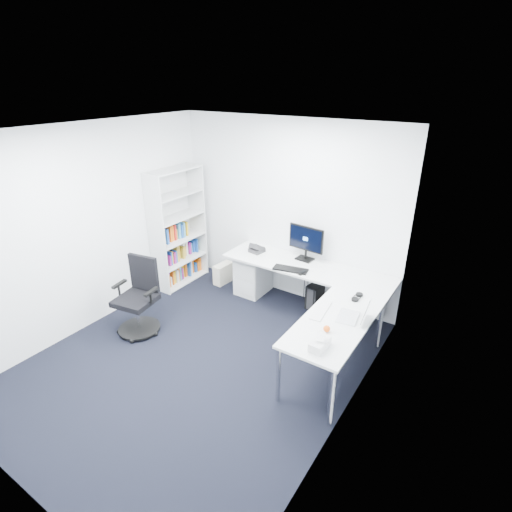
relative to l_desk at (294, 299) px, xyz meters
The scene contains 21 objects.
ground 1.55m from the l_desk, 111.45° to the right, with size 4.20×4.20×0.00m, color black.
ceiling 2.78m from the l_desk, 111.45° to the right, with size 4.20×4.20×0.00m, color white.
wall_back 1.33m from the l_desk, 128.16° to the left, with size 3.60×0.02×2.70m, color white.
wall_left 2.91m from the l_desk, 149.22° to the right, with size 0.02×4.20×2.70m, color white.
wall_right 2.12m from the l_desk, 48.24° to the right, with size 0.02×4.20×2.70m, color white.
l_desk is the anchor object (origin of this frame).
drawer_pedestal 1.04m from the l_desk, 156.81° to the left, with size 0.42×0.52×0.64m, color silver.
bookshelf 2.26m from the l_desk, behind, with size 0.37×0.96×1.92m, color silver, non-canonical shape.
task_chair 2.14m from the l_desk, 140.05° to the right, with size 0.58×0.58×1.04m, color black, non-canonical shape.
black_pc_tower 0.60m from the l_desk, 80.58° to the left, with size 0.17×0.39×0.38m, color black.
beige_pc_tower 1.61m from the l_desk, 165.71° to the left, with size 0.16×0.35×0.34m, color beige.
power_strip 0.78m from the l_desk, 64.54° to the left, with size 0.38×0.07×0.04m, color silver.
monitor 0.83m from the l_desk, 103.03° to the left, with size 0.55×0.18×0.53m, color black, non-canonical shape.
black_keyboard 0.41m from the l_desk, 138.64° to the left, with size 0.48×0.17×0.02m, color black.
mouse 0.40m from the l_desk, 57.67° to the left, with size 0.07×0.11×0.03m, color black.
desk_phone 1.04m from the l_desk, 156.15° to the left, with size 0.19×0.19×0.14m, color #2A2A2C, non-canonical shape.
laptop 1.24m from the l_desk, 30.93° to the right, with size 0.32×0.31×0.22m, color silver, non-canonical shape.
white_keyboard 0.99m from the l_desk, 43.06° to the right, with size 0.13×0.46×0.02m, color silver.
headphones 1.01m from the l_desk, ahead, with size 0.13×0.20×0.05m, color black, non-canonical shape.
orange_fruit 1.38m from the l_desk, 47.19° to the right, with size 0.07×0.07×0.07m, color #F05C15.
tissue_box 1.63m from the l_desk, 52.88° to the right, with size 0.13×0.25×0.09m, color silver.
Camera 1 is at (2.75, -2.91, 3.19)m, focal length 28.00 mm.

